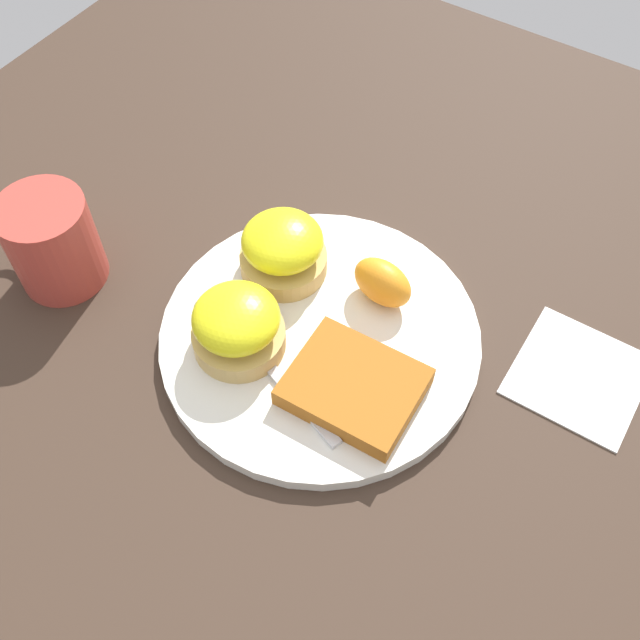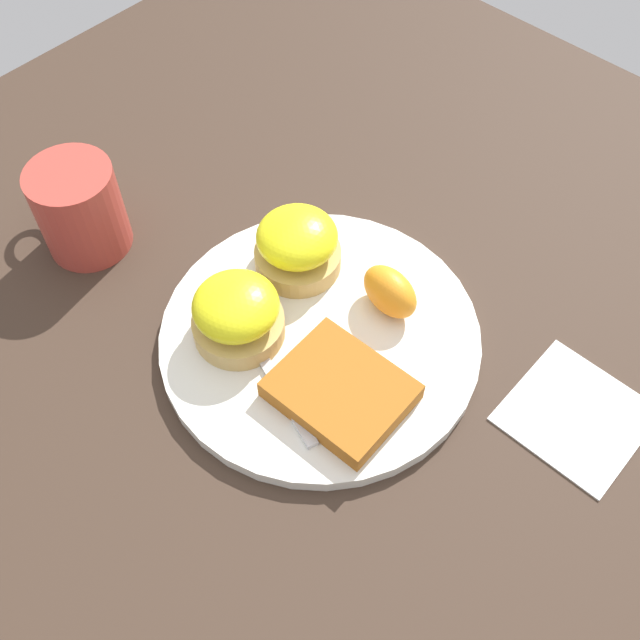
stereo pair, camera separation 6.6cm
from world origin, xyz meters
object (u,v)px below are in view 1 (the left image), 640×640
(hashbrown_patty, at_px, (354,386))
(orange_wedge, at_px, (383,282))
(sandwich_benedict_left, at_px, (283,249))
(fork, at_px, (258,354))
(sandwich_benedict_right, at_px, (237,326))
(cup, at_px, (52,242))

(hashbrown_patty, xyz_separation_m, orange_wedge, (0.03, -0.10, 0.01))
(sandwich_benedict_left, distance_m, fork, 0.11)
(orange_wedge, bearing_deg, hashbrown_patty, 107.41)
(sandwich_benedict_left, xyz_separation_m, fork, (-0.04, 0.09, -0.03))
(sandwich_benedict_left, bearing_deg, sandwich_benedict_right, 99.73)
(sandwich_benedict_left, xyz_separation_m, sandwich_benedict_right, (-0.02, 0.09, 0.00))
(orange_wedge, xyz_separation_m, cup, (0.28, 0.14, 0.01))
(sandwich_benedict_left, height_order, fork, sandwich_benedict_left)
(orange_wedge, height_order, cup, cup)
(hashbrown_patty, bearing_deg, sandwich_benedict_left, -32.10)
(sandwich_benedict_left, height_order, sandwich_benedict_right, same)
(hashbrown_patty, xyz_separation_m, fork, (0.09, 0.01, -0.01))
(sandwich_benedict_right, height_order, hashbrown_patty, sandwich_benedict_right)
(cup, bearing_deg, orange_wedge, -154.32)
(cup, bearing_deg, sandwich_benedict_right, -174.36)
(sandwich_benedict_left, relative_size, hashbrown_patty, 0.76)
(sandwich_benedict_left, height_order, orange_wedge, sandwich_benedict_left)
(hashbrown_patty, bearing_deg, orange_wedge, -72.59)
(orange_wedge, relative_size, cup, 0.53)
(fork, xyz_separation_m, cup, (0.22, 0.02, 0.03))
(sandwich_benedict_left, height_order, hashbrown_patty, sandwich_benedict_left)
(sandwich_benedict_right, relative_size, fork, 0.43)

